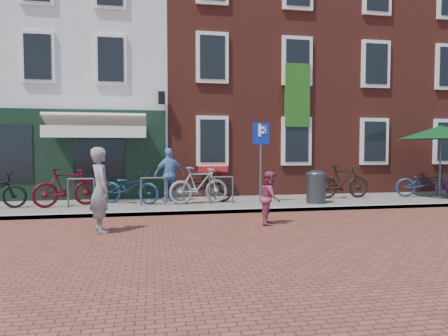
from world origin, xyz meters
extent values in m
plane|color=brown|center=(0.00, 0.00, 0.00)|extent=(80.00, 80.00, 0.00)
cube|color=slate|center=(1.00, 1.50, 0.05)|extent=(24.00, 3.00, 0.10)
cube|color=silver|center=(-5.00, 7.00, 4.50)|extent=(8.00, 8.00, 9.00)
cube|color=maroon|center=(2.00, 7.00, 5.00)|extent=(6.00, 8.00, 10.00)
cube|color=maroon|center=(8.00, 7.00, 5.00)|extent=(6.00, 8.00, 10.00)
cylinder|color=#38373A|center=(3.35, 0.84, 0.53)|extent=(0.58, 0.58, 0.87)
ellipsoid|color=#38373A|center=(3.35, 0.84, 1.03)|extent=(0.58, 0.58, 0.26)
cylinder|color=#4C4C4F|center=(1.72, 1.20, 1.27)|extent=(0.07, 0.07, 2.33)
cube|color=#0A2493|center=(1.72, 1.18, 2.20)|extent=(0.50, 0.04, 0.65)
cylinder|color=#4C4C4F|center=(7.93, 1.30, 0.14)|extent=(0.50, 0.50, 0.08)
cylinder|color=#4C4C4F|center=(7.93, 1.30, 1.24)|extent=(0.06, 0.06, 2.29)
cone|color=#0A3A17|center=(7.93, 1.30, 2.39)|extent=(2.72, 2.72, 0.45)
imported|color=slate|center=(-2.61, -1.85, 0.90)|extent=(0.62, 0.76, 1.79)
imported|color=#993654|center=(1.17, -1.63, 0.62)|extent=(0.65, 0.73, 1.24)
imported|color=#6F95CF|center=(-1.00, 2.01, 0.93)|extent=(1.05, 0.68, 1.67)
imported|color=#4D050F|center=(-3.95, 1.45, 0.65)|extent=(1.89, 1.22, 1.10)
imported|color=navy|center=(-2.19, 1.71, 0.60)|extent=(1.99, 1.42, 0.99)
imported|color=gray|center=(-0.15, 1.37, 0.65)|extent=(1.90, 0.87, 1.10)
imported|color=black|center=(-0.04, 1.53, 0.60)|extent=(1.93, 0.79, 0.99)
imported|color=black|center=(4.70, 1.77, 0.65)|extent=(1.85, 0.57, 1.10)
imported|color=navy|center=(7.55, 1.51, 0.60)|extent=(2.00, 1.31, 0.99)
camera|label=1|loc=(-1.56, -10.59, 1.80)|focal=32.27mm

